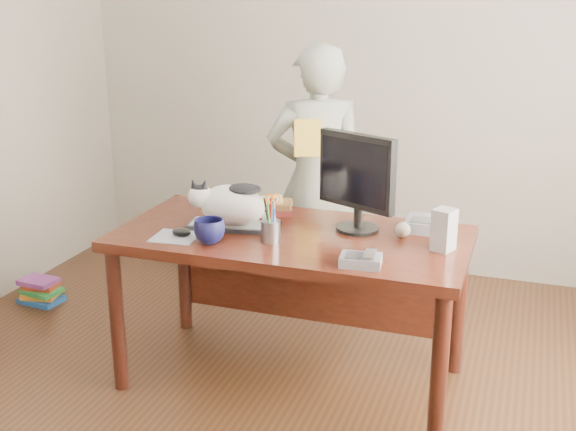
# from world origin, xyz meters

# --- Properties ---
(room) EXTENTS (4.50, 4.50, 4.50)m
(room) POSITION_xyz_m (0.00, 0.00, 1.35)
(room) COLOR black
(room) RESTS_ON ground
(desk) EXTENTS (1.60, 0.80, 0.75)m
(desk) POSITION_xyz_m (0.00, 0.68, 0.60)
(desk) COLOR black
(desk) RESTS_ON ground
(keyboard) EXTENTS (0.43, 0.21, 0.03)m
(keyboard) POSITION_xyz_m (-0.28, 0.58, 0.76)
(keyboard) COLOR black
(keyboard) RESTS_ON desk
(cat) EXTENTS (0.41, 0.25, 0.23)m
(cat) POSITION_xyz_m (-0.30, 0.58, 0.87)
(cat) COLOR white
(cat) RESTS_ON keyboard
(monitor) EXTENTS (0.38, 0.26, 0.46)m
(monitor) POSITION_xyz_m (0.27, 0.73, 1.01)
(monitor) COLOR black
(monitor) RESTS_ON desk
(pen_cup) EXTENTS (0.11, 0.11, 0.22)m
(pen_cup) POSITION_xyz_m (-0.05, 0.46, 0.81)
(pen_cup) COLOR gray
(pen_cup) RESTS_ON desk
(mousepad) EXTENTS (0.21, 0.20, 0.00)m
(mousepad) POSITION_xyz_m (-0.47, 0.38, 0.75)
(mousepad) COLOR #9EA1A9
(mousepad) RESTS_ON desk
(mouse) EXTENTS (0.10, 0.07, 0.04)m
(mouse) POSITION_xyz_m (-0.45, 0.40, 0.77)
(mouse) COLOR black
(mouse) RESTS_ON mousepad
(coffee_mug) EXTENTS (0.18, 0.18, 0.11)m
(coffee_mug) POSITION_xyz_m (-0.30, 0.36, 0.80)
(coffee_mug) COLOR black
(coffee_mug) RESTS_ON desk
(phone) EXTENTS (0.18, 0.15, 0.08)m
(phone) POSITION_xyz_m (0.40, 0.32, 0.78)
(phone) COLOR slate
(phone) RESTS_ON desk
(speaker) EXTENTS (0.11, 0.11, 0.18)m
(speaker) POSITION_xyz_m (0.68, 0.60, 0.84)
(speaker) COLOR #9FA0A2
(speaker) RESTS_ON desk
(baseball) EXTENTS (0.07, 0.07, 0.07)m
(baseball) POSITION_xyz_m (0.49, 0.71, 0.79)
(baseball) COLOR beige
(baseball) RESTS_ON desk
(book_stack) EXTENTS (0.24, 0.21, 0.08)m
(book_stack) POSITION_xyz_m (-0.19, 0.86, 0.78)
(book_stack) COLOR #4C1414
(book_stack) RESTS_ON desk
(calculator) EXTENTS (0.14, 0.19, 0.06)m
(calculator) POSITION_xyz_m (0.55, 0.85, 0.78)
(calculator) COLOR slate
(calculator) RESTS_ON desk
(person) EXTENTS (0.66, 0.56, 1.55)m
(person) POSITION_xyz_m (-0.14, 1.46, 0.77)
(person) COLOR beige
(person) RESTS_ON ground
(held_book) EXTENTS (0.17, 0.14, 0.20)m
(held_book) POSITION_xyz_m (-0.14, 1.29, 1.05)
(held_book) COLOR gold
(held_book) RESTS_ON person
(book_pile_b) EXTENTS (0.26, 0.20, 0.15)m
(book_pile_b) POSITION_xyz_m (-1.72, 0.95, 0.07)
(book_pile_b) COLOR navy
(book_pile_b) RESTS_ON ground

